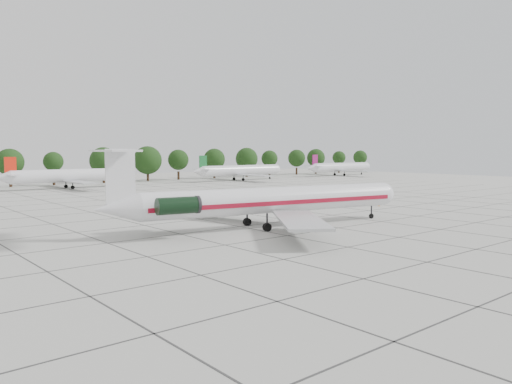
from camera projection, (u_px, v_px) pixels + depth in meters
ground at (290, 220)px, 62.76m from camera, size 260.00×260.00×0.00m
apron_joints at (220, 210)px, 74.23m from camera, size 170.00×170.00×0.02m
main_airliner at (261, 200)px, 56.43m from camera, size 37.81×29.46×8.95m
ground_crew at (379, 200)px, 78.79m from camera, size 0.70×0.46×1.91m
bg_airliner_c at (72, 176)px, 115.75m from camera, size 28.24×27.20×7.40m
bg_airliner_d at (241, 171)px, 146.42m from camera, size 28.24×27.20×7.40m
bg_airliner_e at (341, 167)px, 174.70m from camera, size 28.24×27.20×7.40m
tree_line at (10, 162)px, 119.78m from camera, size 249.86×8.44×10.22m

